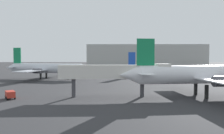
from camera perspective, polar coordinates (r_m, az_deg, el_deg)
The scene contains 6 objects.
airplane_at_gate at distance 42.57m, azimuth 23.12°, elevation -1.80°, with size 31.86×27.54×10.16m.
airplane_on_taxiway at distance 73.66m, azimuth -16.68°, elevation -0.30°, with size 29.89×24.58×10.11m.
airplane_distant at distance 81.14m, azimuth 11.10°, elevation -0.50°, with size 24.68×21.54×8.77m.
jet_bridge at distance 38.66m, azimuth 2.00°, elevation -1.39°, with size 19.43×3.12×5.83m.
baggage_cart at distance 40.97m, azimuth -24.80°, elevation -6.43°, with size 2.41×2.72×1.30m.
terminal_building at distance 153.84m, azimuth 8.65°, elevation 2.78°, with size 78.91×19.73×15.37m, color #B7B7B2.
Camera 1 is at (-1.28, -13.84, 6.98)m, focal length 35.42 mm.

